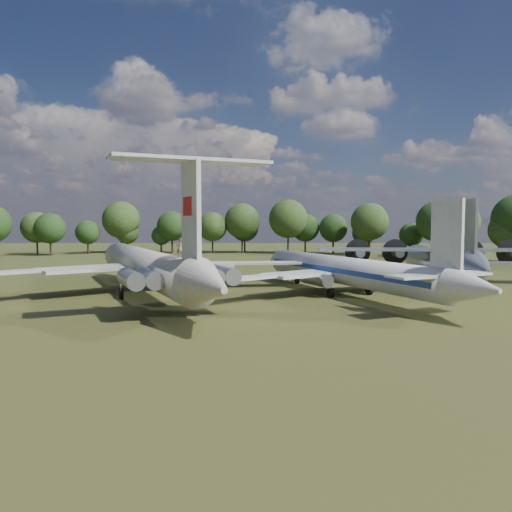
{
  "coord_description": "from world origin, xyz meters",
  "views": [
    {
      "loc": [
        10.93,
        -58.42,
        9.11
      ],
      "look_at": [
        11.08,
        0.33,
        5.0
      ],
      "focal_mm": 35.0,
      "sensor_mm": 36.0,
      "label": 1
    }
  ],
  "objects_px": {
    "tu104_jet": "(345,276)",
    "an12_transport": "(439,266)",
    "il62_airliner": "(145,272)",
    "person_on_il62": "(180,248)"
  },
  "relations": [
    {
      "from": "tu104_jet",
      "to": "an12_transport",
      "type": "xyz_separation_m",
      "value": [
        15.58,
        10.96,
        0.19
      ]
    },
    {
      "from": "tu104_jet",
      "to": "an12_transport",
      "type": "relative_size",
      "value": 1.22
    },
    {
      "from": "il62_airliner",
      "to": "tu104_jet",
      "type": "bearing_deg",
      "value": -24.9
    },
    {
      "from": "il62_airliner",
      "to": "an12_transport",
      "type": "bearing_deg",
      "value": -9.36
    },
    {
      "from": "tu104_jet",
      "to": "person_on_il62",
      "type": "distance_m",
      "value": 23.42
    },
    {
      "from": "il62_airliner",
      "to": "an12_transport",
      "type": "distance_m",
      "value": 41.64
    },
    {
      "from": "tu104_jet",
      "to": "il62_airliner",
      "type": "bearing_deg",
      "value": 155.4
    },
    {
      "from": "tu104_jet",
      "to": "person_on_il62",
      "type": "xyz_separation_m",
      "value": [
        -18.18,
        -14.14,
        4.25
      ]
    },
    {
      "from": "il62_airliner",
      "to": "person_on_il62",
      "type": "distance_m",
      "value": 16.28
    },
    {
      "from": "tu104_jet",
      "to": "an12_transport",
      "type": "distance_m",
      "value": 19.05
    }
  ]
}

